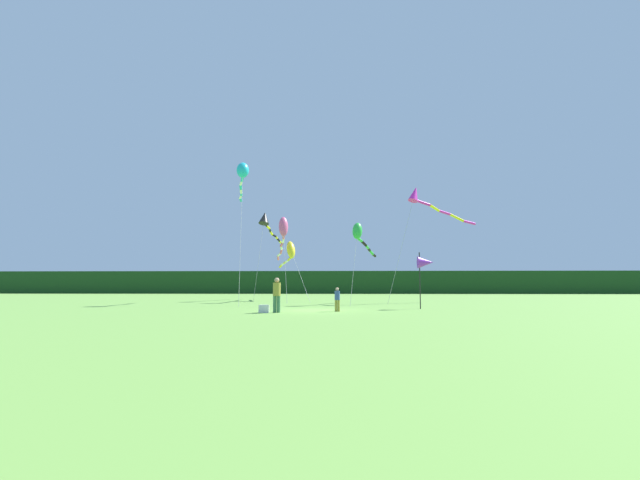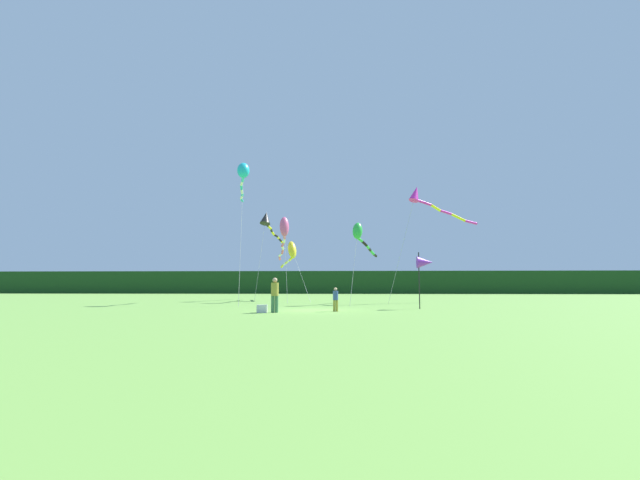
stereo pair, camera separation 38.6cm
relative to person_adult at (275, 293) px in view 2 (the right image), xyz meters
The scene contains 12 objects.
ground_plane 2.90m from the person_adult, 47.70° to the left, with size 120.00×120.00×0.00m, color #6B9E42.
distant_treeline 47.06m from the person_adult, 87.76° to the left, with size 108.00×3.02×3.48m, color #193D19.
person_adult is the anchor object (origin of this frame).
person_child 3.22m from the person_adult, 19.43° to the left, with size 0.27×0.27×1.24m.
cooler_box 1.00m from the person_adult, behind, with size 0.49×0.34×0.39m, color silver.
banner_flag_pole 9.14m from the person_adult, 24.81° to the left, with size 0.90×0.70×3.27m.
kite_cyan 14.43m from the person_adult, 111.65° to the left, with size 2.07×8.96×10.73m.
kite_black 18.10m from the person_adult, 101.35° to the left, with size 1.54×7.37×7.95m.
kite_magenta 17.08m from the person_adult, 51.00° to the left, with size 8.16×5.78×9.05m.
kite_yellow 16.71m from the person_adult, 93.97° to the left, with size 3.48×7.52×5.37m.
kite_green 11.37m from the person_adult, 64.04° to the left, with size 2.35×7.13×5.88m.
kite_rainbow 14.90m from the person_adult, 96.09° to the left, with size 2.00×8.91×7.01m.
Camera 2 is at (1.61, -24.00, 1.39)m, focal length 24.67 mm.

